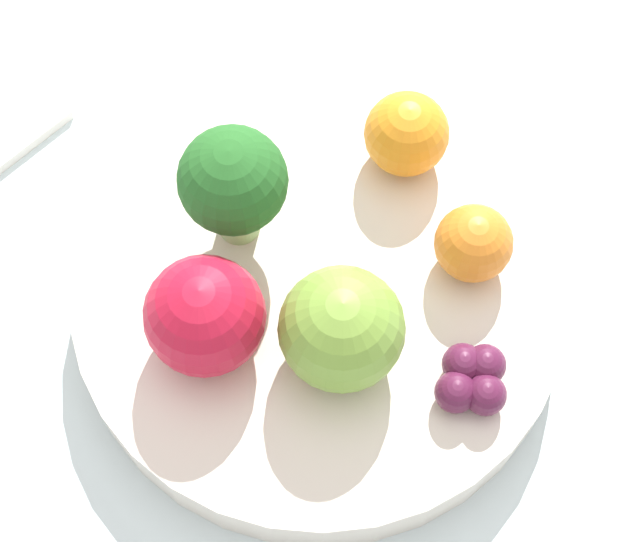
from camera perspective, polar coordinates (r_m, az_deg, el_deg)
ground_plane at (r=0.54m, az=0.00°, el=-2.79°), size 6.00×6.00×0.00m
table_surface at (r=0.53m, az=0.00°, el=-2.38°), size 1.20×1.20×0.02m
bowl at (r=0.50m, az=0.00°, el=-1.25°), size 0.23×0.23×0.03m
broccoli at (r=0.47m, az=-4.66°, el=4.69°), size 0.05×0.05×0.07m
apple_red at (r=0.45m, az=1.16°, el=-3.11°), size 0.05×0.05×0.05m
apple_green at (r=0.46m, az=-6.16°, el=-2.39°), size 0.05×0.05×0.05m
orange_front at (r=0.48m, az=8.19°, el=1.47°), size 0.04×0.04×0.04m
orange_back at (r=0.50m, az=4.64°, el=7.30°), size 0.04×0.04×0.04m
grape_cluster at (r=0.47m, az=8.16°, el=-5.67°), size 0.03×0.03×0.02m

